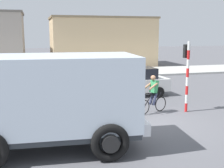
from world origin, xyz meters
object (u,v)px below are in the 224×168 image
cyclist (153,94)px  traffic_light_pole (187,67)px  pedestrian_near_kerb (35,73)px  truck_foreground (51,96)px  car_white_mid (133,82)px  car_red_near (78,77)px

cyclist → traffic_light_pole: 1.98m
pedestrian_near_kerb → truck_foreground: bearing=-88.1°
cyclist → car_white_mid: cyclist is taller
car_white_mid → pedestrian_near_kerb: 7.39m
traffic_light_pole → car_white_mid: size_ratio=0.79×
car_white_mid → pedestrian_near_kerb: bearing=136.3°
cyclist → car_red_near: 6.69m
cyclist → car_red_near: bearing=111.0°
truck_foreground → traffic_light_pole: size_ratio=1.75×
cyclist → car_white_mid: (0.35, 3.66, -0.05)m
car_red_near → pedestrian_near_kerb: size_ratio=2.59×
traffic_light_pole → pedestrian_near_kerb: (-6.56, 8.88, -1.22)m
car_white_mid → pedestrian_near_kerb: size_ratio=2.52×
truck_foreground → car_white_mid: size_ratio=1.37×
truck_foreground → pedestrian_near_kerb: truck_foreground is taller
truck_foreground → car_red_near: size_ratio=1.33×
traffic_light_pole → pedestrian_near_kerb: 11.11m
cyclist → traffic_light_pole: traffic_light_pole is taller
truck_foreground → car_white_mid: bearing=53.2°
car_white_mid → cyclist: bearing=-95.5°
pedestrian_near_kerb → cyclist: bearing=-60.4°
car_red_near → car_white_mid: same height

